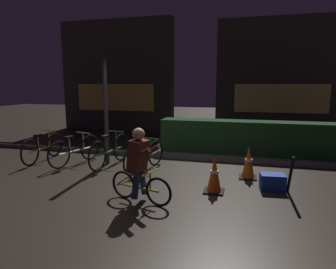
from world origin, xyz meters
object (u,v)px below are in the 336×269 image
(parked_bike_center_left, at_px, (110,151))
(parked_bike_center_right, at_px, (144,156))
(traffic_cone_near, at_px, (214,175))
(parked_bike_left_mid, at_px, (75,150))
(traffic_cone_far, at_px, (248,163))
(cyclist, at_px, (140,165))
(parked_bike_leftmost, at_px, (43,148))
(street_post, at_px, (106,112))
(closed_umbrella, at_px, (290,175))
(blue_crate, at_px, (272,182))

(parked_bike_center_left, relative_size, parked_bike_center_right, 1.17)
(traffic_cone_near, bearing_deg, parked_bike_left_mid, 163.14)
(traffic_cone_far, xyz_separation_m, cyclist, (-1.74, -1.77, 0.30))
(parked_bike_left_mid, xyz_separation_m, traffic_cone_near, (3.50, -1.06, -0.02))
(parked_bike_leftmost, distance_m, parked_bike_left_mid, 0.96)
(parked_bike_center_left, bearing_deg, parked_bike_center_right, -93.24)
(street_post, xyz_separation_m, closed_umbrella, (4.06, -1.15, -0.90))
(parked_bike_leftmost, relative_size, parked_bike_center_right, 1.11)
(traffic_cone_far, relative_size, blue_crate, 1.55)
(cyclist, bearing_deg, parked_bike_center_right, 122.44)
(cyclist, bearing_deg, parked_bike_center_left, 142.88)
(cyclist, height_order, closed_umbrella, cyclist)
(parked_bike_left_mid, bearing_deg, closed_umbrella, -85.10)
(traffic_cone_near, relative_size, closed_umbrella, 0.78)
(street_post, xyz_separation_m, cyclist, (1.62, -2.06, -0.65))
(parked_bike_center_right, bearing_deg, cyclist, -146.98)
(parked_bike_leftmost, distance_m, closed_umbrella, 5.84)
(traffic_cone_near, bearing_deg, blue_crate, 21.19)
(parked_bike_center_right, distance_m, cyclist, 1.86)
(parked_bike_left_mid, bearing_deg, parked_bike_leftmost, 102.97)
(parked_bike_leftmost, relative_size, cyclist, 1.32)
(parked_bike_left_mid, distance_m, cyclist, 2.99)
(street_post, height_order, parked_bike_left_mid, street_post)
(parked_bike_leftmost, bearing_deg, closed_umbrella, -101.37)
(parked_bike_leftmost, distance_m, traffic_cone_near, 4.60)
(parked_bike_leftmost, xyz_separation_m, parked_bike_center_left, (1.85, 0.04, 0.02))
(parked_bike_left_mid, relative_size, closed_umbrella, 1.86)
(parked_bike_left_mid, distance_m, closed_umbrella, 4.88)
(closed_umbrella, bearing_deg, parked_bike_left_mid, -100.61)
(street_post, height_order, traffic_cone_near, street_post)
(street_post, distance_m, parked_bike_center_left, 0.94)
(cyclist, bearing_deg, closed_umbrella, 35.62)
(parked_bike_center_right, bearing_deg, traffic_cone_far, -73.93)
(street_post, relative_size, parked_bike_center_right, 1.72)
(blue_crate, distance_m, cyclist, 2.51)
(traffic_cone_near, distance_m, blue_crate, 1.12)
(parked_bike_left_mid, distance_m, parked_bike_center_left, 0.89)
(parked_bike_left_mid, bearing_deg, blue_crate, -82.65)
(traffic_cone_far, height_order, cyclist, cyclist)
(parked_bike_left_mid, xyz_separation_m, traffic_cone_far, (4.10, -0.05, -0.01))
(parked_bike_center_left, height_order, traffic_cone_near, parked_bike_center_left)
(cyclist, bearing_deg, street_post, 143.45)
(parked_bike_center_right, xyz_separation_m, traffic_cone_far, (2.28, 0.01, 0.01))
(street_post, height_order, parked_bike_center_left, street_post)
(street_post, relative_size, cyclist, 2.05)
(parked_bike_center_right, relative_size, traffic_cone_near, 2.22)
(parked_bike_center_left, distance_m, blue_crate, 3.73)
(parked_bike_center_left, bearing_deg, parked_bike_left_mid, 101.63)
(blue_crate, bearing_deg, parked_bike_center_right, 167.63)
(parked_bike_center_right, relative_size, traffic_cone_far, 2.18)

